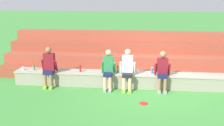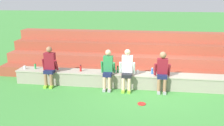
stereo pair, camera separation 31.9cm
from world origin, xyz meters
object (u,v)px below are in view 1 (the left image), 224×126
Objects in this scene: plastic_cup_middle at (138,71)px; person_center at (127,69)px; water_bottle_near_right at (34,67)px; person_far_left at (49,66)px; water_bottle_center_gap at (152,70)px; plastic_cup_left_end at (23,68)px; person_left_of_center at (108,69)px; water_bottle_mid_left at (80,69)px; frisbee at (143,103)px; water_bottle_mid_right at (118,69)px; person_right_of_center at (162,70)px.

person_center is at bearing -137.49° from plastic_cup_middle.
water_bottle_near_right is (-3.43, 0.34, -0.14)m from person_center.
person_far_left is 0.79m from water_bottle_near_right.
water_bottle_center_gap is at bearing 3.93° from plastic_cup_middle.
water_bottle_center_gap reaches higher than plastic_cup_left_end.
person_far_left reaches higher than plastic_cup_middle.
water_bottle_center_gap is at bearing 22.53° from person_center.
person_left_of_center reaches higher than water_bottle_mid_left.
person_center is 0.93m from water_bottle_center_gap.
water_bottle_near_right is 1.74m from water_bottle_mid_left.
person_far_left is at bearing 179.85° from person_left_of_center.
person_far_left is at bearing 161.36° from frisbee.
water_bottle_center_gap is (3.58, 0.34, -0.16)m from person_far_left.
person_center is 11.66× the size of plastic_cup_middle.
person_left_of_center is at bearing -132.57° from water_bottle_mid_right.
person_right_of_center is at bearing -2.80° from plastic_cup_left_end.
water_bottle_center_gap reaches higher than frisbee.
person_far_left is 3.53m from frisbee.
plastic_cup_left_end is 4.16m from plastic_cup_middle.
water_bottle_mid_left is 1.34m from water_bottle_mid_right.
person_left_of_center is 0.65m from person_center.
water_bottle_near_right is 0.91× the size of frisbee.
water_bottle_mid_right is 1.02× the size of frisbee.
frisbee is (0.54, -1.09, -0.73)m from person_center.
water_bottle_mid_right is (1.34, 0.04, 0.01)m from water_bottle_mid_left.
person_right_of_center is 4.99m from plastic_cup_left_end.
plastic_cup_left_end is at bearing 175.91° from person_center.
person_center is 6.30× the size of water_bottle_near_right.
person_left_of_center is 6.16× the size of water_bottle_center_gap.
water_bottle_mid_left is (-2.54, -0.06, 0.01)m from water_bottle_center_gap.
person_center is 5.72× the size of frisbee.
water_bottle_center_gap is at bearing 1.02° from water_bottle_mid_right.
water_bottle_near_right reaches higher than frisbee.
water_bottle_mid_right is 1.78m from frisbee.
person_center is 0.51m from plastic_cup_middle.
person_right_of_center is 11.27× the size of plastic_cup_left_end.
plastic_cup_middle is (3.78, -0.02, -0.04)m from water_bottle_near_right.
person_far_left is 1.04× the size of person_left_of_center.
water_bottle_near_right is (-2.78, 0.33, -0.12)m from person_left_of_center.
water_bottle_mid_right is at bearing 1.86° from water_bottle_mid_left.
plastic_cup_middle is at bearing -176.07° from water_bottle_center_gap.
water_bottle_mid_right is (-1.52, 0.30, -0.11)m from person_right_of_center.
water_bottle_center_gap is 4.67m from plastic_cup_left_end.
person_center reaches higher than plastic_cup_left_end.
person_center reaches higher than water_bottle_mid_left.
water_bottle_mid_left reaches higher than water_bottle_center_gap.
water_bottle_center_gap is at bearing 5.50° from person_far_left.
water_bottle_mid_right reaches higher than water_bottle_mid_left.
person_right_of_center reaches higher than water_bottle_center_gap.
plastic_cup_middle is (1.00, 0.32, -0.16)m from person_left_of_center.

